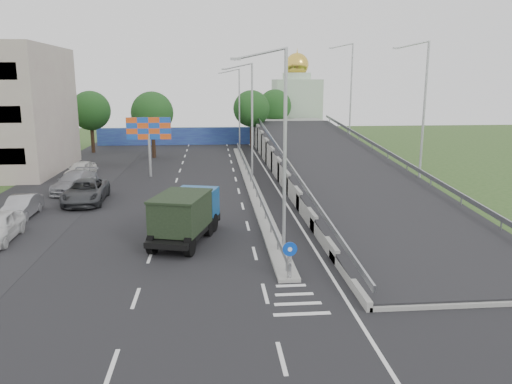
{
  "coord_description": "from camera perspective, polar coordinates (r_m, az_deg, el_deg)",
  "views": [
    {
      "loc": [
        -3.29,
        -18.24,
        8.65
      ],
      "look_at": [
        -0.71,
        10.75,
        2.2
      ],
      "focal_mm": 35.0,
      "sensor_mm": 36.0,
      "label": 1
    }
  ],
  "objects": [
    {
      "name": "road_surface",
      "position": [
        39.21,
        -4.53,
        -0.29
      ],
      "size": [
        26.0,
        90.0,
        0.04
      ],
      "primitive_type": "cube",
      "color": "black",
      "rests_on": "ground"
    },
    {
      "name": "lamp_post_near",
      "position": [
        24.64,
        2.89,
        5.86
      ],
      "size": [
        2.74,
        0.18,
        10.08
      ],
      "color": "#B2B5B7",
      "rests_on": "median"
    },
    {
      "name": "parking_strip",
      "position": [
        41.22,
        -22.92,
        -0.62
      ],
      "size": [
        8.0,
        90.0,
        0.05
      ],
      "primitive_type": "cube",
      "color": "black",
      "rests_on": "ground"
    },
    {
      "name": "parked_car_c",
      "position": [
        38.36,
        -18.89,
        0.04
      ],
      "size": [
        3.02,
        6.05,
        1.65
      ],
      "primitive_type": "imported",
      "rotation": [
        0.0,
        0.0,
        0.05
      ],
      "color": "#343539",
      "rests_on": "ground"
    },
    {
      "name": "billboard",
      "position": [
        46.81,
        -12.15,
        6.74
      ],
      "size": [
        4.0,
        0.24,
        5.5
      ],
      "color": "#B2B5B7",
      "rests_on": "ground"
    },
    {
      "name": "parked_car_e",
      "position": [
        48.62,
        -19.42,
        2.44
      ],
      "size": [
        2.38,
        4.66,
        1.52
      ],
      "primitive_type": "imported",
      "rotation": [
        0.0,
        0.0,
        -0.13
      ],
      "color": "silver",
      "rests_on": "ground"
    },
    {
      "name": "blue_wall",
      "position": [
        70.64,
        -5.67,
        6.38
      ],
      "size": [
        30.0,
        0.5,
        2.4
      ],
      "primitive_type": "cube",
      "color": "navy",
      "rests_on": "ground"
    },
    {
      "name": "church",
      "position": [
        79.43,
        4.62,
        10.04
      ],
      "size": [
        7.0,
        7.0,
        13.8
      ],
      "color": "#B2CCAD",
      "rests_on": "ground"
    },
    {
      "name": "tree_ramp_far",
      "position": [
        73.91,
        2.18,
        9.79
      ],
      "size": [
        4.8,
        4.8,
        7.6
      ],
      "color": "black",
      "rests_on": "ground"
    },
    {
      "name": "parked_car_d",
      "position": [
        42.5,
        -19.99,
        1.1
      ],
      "size": [
        3.1,
        5.86,
        1.62
      ],
      "primitive_type": "imported",
      "rotation": [
        0.0,
        0.0,
        -0.16
      ],
      "color": "gray",
      "rests_on": "ground"
    },
    {
      "name": "dump_truck",
      "position": [
        27.77,
        -8.01,
        -2.47
      ],
      "size": [
        3.91,
        6.69,
        2.78
      ],
      "rotation": [
        0.0,
        0.0,
        -0.28
      ],
      "color": "black",
      "rests_on": "ground"
    },
    {
      "name": "lamp_post_far",
      "position": [
        64.4,
        -2.08,
        9.95
      ],
      "size": [
        2.74,
        0.18,
        10.08
      ],
      "color": "#B2B5B7",
      "rests_on": "median"
    },
    {
      "name": "median",
      "position": [
        43.22,
        -0.62,
        1.08
      ],
      "size": [
        1.0,
        44.0,
        0.2
      ],
      "primitive_type": "cube",
      "color": "gray",
      "rests_on": "ground"
    },
    {
      "name": "tree_left_far",
      "position": [
        65.02,
        -18.37,
        8.8
      ],
      "size": [
        4.8,
        4.8,
        7.6
      ],
      "color": "black",
      "rests_on": "ground"
    },
    {
      "name": "tree_left_mid",
      "position": [
        58.73,
        -11.78,
        8.84
      ],
      "size": [
        4.8,
        4.8,
        7.6
      ],
      "color": "black",
      "rests_on": "ground"
    },
    {
      "name": "tree_median_far",
      "position": [
        66.54,
        -0.52,
        9.5
      ],
      "size": [
        4.8,
        4.8,
        7.6
      ],
      "color": "black",
      "rests_on": "ground"
    },
    {
      "name": "parked_car_b",
      "position": [
        35.82,
        -25.22,
        -1.53
      ],
      "size": [
        1.53,
        4.32,
        1.42
      ],
      "primitive_type": "imported",
      "rotation": [
        0.0,
        0.0,
        0.01
      ],
      "color": "gray",
      "rests_on": "ground"
    },
    {
      "name": "ground",
      "position": [
        20.45,
        4.77,
        -12.57
      ],
      "size": [
        160.0,
        160.0,
        0.0
      ],
      "primitive_type": "plane",
      "color": "#2D4C1E",
      "rests_on": "ground"
    },
    {
      "name": "sign_bollard",
      "position": [
        22.04,
        3.85,
        -7.75
      ],
      "size": [
        0.64,
        0.23,
        1.67
      ],
      "color": "black",
      "rests_on": "median"
    },
    {
      "name": "median_guardrail",
      "position": [
        43.1,
        -0.62,
        1.93
      ],
      "size": [
        0.09,
        44.0,
        0.71
      ],
      "color": "gray",
      "rests_on": "median"
    },
    {
      "name": "overpass_ramp",
      "position": [
        44.14,
        9.15,
        3.34
      ],
      "size": [
        10.0,
        50.0,
        3.5
      ],
      "color": "gray",
      "rests_on": "ground"
    },
    {
      "name": "lamp_post_mid",
      "position": [
        44.46,
        -0.7,
        8.83
      ],
      "size": [
        2.74,
        0.18,
        10.08
      ],
      "color": "#B2B5B7",
      "rests_on": "median"
    }
  ]
}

